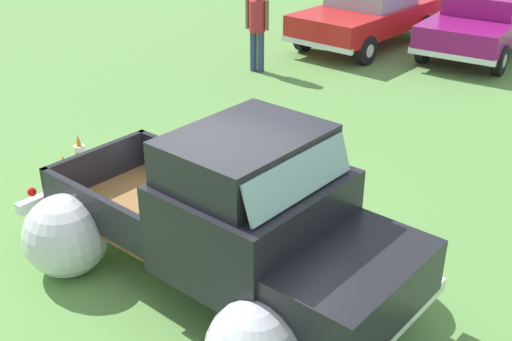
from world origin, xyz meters
The scene contains 7 objects.
ground_plane centered at (0.00, 0.00, 0.00)m, with size 80.00×80.00×0.00m, color #609347.
vintage_pickup_truck centered at (0.39, -0.04, 0.76)m, with size 4.80×3.17×1.96m.
show_car_0 centered at (-2.74, 9.89, 0.78)m, with size 2.41×4.47×1.43m.
show_car_1 centered at (-0.17, 10.69, 0.78)m, with size 1.92×4.28×1.43m.
spectator_0 centered at (-3.81, 6.61, 1.04)m, with size 0.54×0.41×1.81m.
lane_cone_0 centered at (-2.81, 0.39, 0.31)m, with size 0.36×0.36×0.63m.
lane_cone_1 centered at (-3.17, 0.98, 0.31)m, with size 0.36×0.36×0.63m.
Camera 1 is at (3.67, -4.53, 4.25)m, focal length 44.14 mm.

